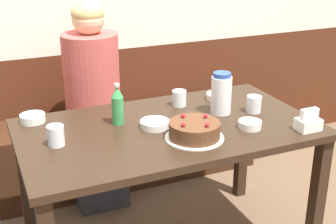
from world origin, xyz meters
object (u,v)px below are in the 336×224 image
(napkin_holder, at_px, (308,122))
(bowl_rice_small, at_px, (218,96))
(birthday_cake, at_px, (194,130))
(water_pitcher, at_px, (221,94))
(bowl_sauce_shallow, at_px, (33,118))
(bowl_side_dish, at_px, (155,124))
(soju_bottle, at_px, (118,105))
(person_pale_blue_shirt, at_px, (94,113))
(glass_tumbler_short, at_px, (254,104))
(glass_water_tall, at_px, (179,98))
(bench_seat, at_px, (118,148))
(glass_shot_small, at_px, (56,136))
(bowl_soup_white, at_px, (250,125))

(napkin_holder, height_order, bowl_rice_small, napkin_holder)
(birthday_cake, height_order, water_pitcher, water_pitcher)
(birthday_cake, relative_size, bowl_sauce_shallow, 2.20)
(birthday_cake, bearing_deg, bowl_side_dish, 121.99)
(bowl_sauce_shallow, bearing_deg, water_pitcher, -16.17)
(birthday_cake, height_order, bowl_sauce_shallow, birthday_cake)
(birthday_cake, xyz_separation_m, soju_bottle, (-0.26, 0.29, 0.06))
(bowl_rice_small, height_order, bowl_sauce_shallow, bowl_sauce_shallow)
(water_pitcher, bearing_deg, bowl_sauce_shallow, 163.83)
(person_pale_blue_shirt, bearing_deg, glass_tumbler_short, 45.09)
(glass_water_tall, bearing_deg, birthday_cake, -105.28)
(soju_bottle, bearing_deg, glass_water_tall, 16.02)
(bowl_sauce_shallow, distance_m, glass_water_tall, 0.75)
(bench_seat, relative_size, birthday_cake, 7.15)
(birthday_cake, height_order, glass_tumbler_short, birthday_cake)
(glass_water_tall, bearing_deg, bench_seat, 104.99)
(glass_tumbler_short, relative_size, person_pale_blue_shirt, 0.07)
(bowl_sauce_shallow, height_order, glass_water_tall, glass_water_tall)
(napkin_holder, height_order, bowl_sauce_shallow, napkin_holder)
(bowl_rice_small, relative_size, glass_shot_small, 1.45)
(soju_bottle, height_order, bowl_rice_small, soju_bottle)
(water_pitcher, distance_m, napkin_holder, 0.44)
(water_pitcher, xyz_separation_m, napkin_holder, (0.27, -0.35, -0.07))
(glass_water_tall, distance_m, person_pale_blue_shirt, 0.59)
(glass_tumbler_short, bearing_deg, birthday_cake, -158.34)
(bowl_rice_small, xyz_separation_m, person_pale_blue_shirt, (-0.60, 0.42, -0.16))
(birthday_cake, height_order, person_pale_blue_shirt, person_pale_blue_shirt)
(birthday_cake, bearing_deg, glass_water_tall, 74.72)
(birthday_cake, relative_size, napkin_holder, 2.42)
(napkin_holder, distance_m, glass_tumbler_short, 0.31)
(bowl_sauce_shallow, bearing_deg, glass_tumbler_short, -16.65)
(bowl_rice_small, bearing_deg, bowl_sauce_shallow, 175.70)
(bench_seat, relative_size, bowl_sauce_shallow, 15.76)
(bowl_side_dish, distance_m, glass_tumbler_short, 0.54)
(bowl_soup_white, xyz_separation_m, bowl_side_dish, (-0.41, 0.19, -0.00))
(glass_water_tall, bearing_deg, bowl_soup_white, -65.80)
(glass_water_tall, bearing_deg, bowl_sauce_shallow, 173.71)
(water_pitcher, distance_m, bowl_side_dish, 0.39)
(water_pitcher, height_order, soju_bottle, water_pitcher)
(glass_shot_small, bearing_deg, bench_seat, 57.54)
(bowl_soup_white, bearing_deg, glass_shot_small, 168.53)
(bench_seat, relative_size, glass_shot_small, 20.95)
(napkin_holder, distance_m, bowl_sauce_shallow, 1.31)
(napkin_holder, relative_size, bowl_soup_white, 1.01)
(birthday_cake, height_order, bowl_soup_white, birthday_cake)
(water_pitcher, relative_size, bowl_sauce_shallow, 1.76)
(glass_water_tall, xyz_separation_m, glass_tumbler_short, (0.31, -0.23, 0.00))
(bowl_sauce_shallow, relative_size, person_pale_blue_shirt, 0.10)
(bench_seat, distance_m, glass_water_tall, 0.82)
(soju_bottle, relative_size, glass_tumbler_short, 2.38)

